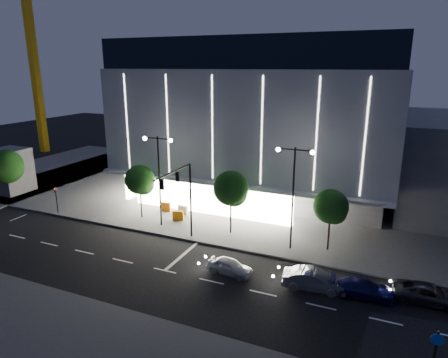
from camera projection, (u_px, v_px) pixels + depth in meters
name	position (u px, v px, depth m)	size (l,w,h in m)	color
ground	(154.00, 258.00, 33.04)	(160.00, 160.00, 0.00)	black
sidewalk_museum	(287.00, 186.00, 52.26)	(70.00, 40.00, 0.15)	#474747
sidewalk_west	(5.00, 184.00, 53.35)	(16.00, 50.00, 0.15)	#474747
museum	(271.00, 117.00, 49.02)	(30.00, 25.80, 18.00)	#4C4C51
traffic_mast	(182.00, 190.00, 34.22)	(0.33, 5.89, 7.07)	black
street_lamp_west	(159.00, 168.00, 37.84)	(3.16, 0.36, 9.00)	black
street_lamp_east	(293.00, 184.00, 32.86)	(3.16, 0.36, 9.00)	black
ped_signal_far	(56.00, 197.00, 42.24)	(0.22, 0.24, 3.00)	black
tower_crane	(35.00, 34.00, 67.81)	(32.00, 2.00, 28.50)	gold
tree_left	(140.00, 181.00, 40.41)	(3.02, 3.02, 5.72)	black
tree_mid	(231.00, 190.00, 36.49)	(3.25, 3.25, 6.15)	black
tree_right	(331.00, 208.00, 33.16)	(2.91, 2.91, 5.51)	black
car_lead	(230.00, 266.00, 30.36)	(1.44, 3.57, 1.22)	#B3B6BC
car_second	(314.00, 280.00, 28.18)	(1.54, 4.40, 1.45)	#9A9BA1
car_third	(363.00, 288.00, 27.31)	(1.76, 4.34, 1.26)	#15154F
car_fourth	(429.00, 294.00, 26.66)	(2.09, 4.52, 1.26)	#34343A
barrier_a	(166.00, 207.00, 43.02)	(1.10, 0.25, 1.00)	#CD610B
barrier_b	(183.00, 210.00, 42.03)	(1.10, 0.25, 1.00)	silver
barrier_c	(178.00, 216.00, 40.48)	(1.10, 0.25, 1.00)	orange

